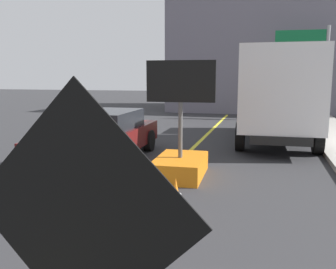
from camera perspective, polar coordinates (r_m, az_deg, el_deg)
lane_center_stripe at (r=5.59m, az=-10.75°, el=-15.70°), size 0.14×36.00×0.01m
roadwork_sign at (r=2.34m, az=-13.53°, el=-12.76°), size 1.63×0.12×2.33m
arrow_board_trailer at (r=8.58m, az=1.93°, el=-3.41°), size 1.60×1.84×2.70m
box_truck at (r=13.44m, az=16.75°, el=6.27°), size 2.70×6.68×3.24m
pickup_car at (r=10.35m, az=-10.31°, el=-0.18°), size 2.14×4.95×1.38m
highway_guide_sign at (r=21.37m, az=21.54°, el=11.35°), size 2.79×0.27×5.00m
far_building_block at (r=27.49m, az=20.35°, el=11.08°), size 17.56×8.57×7.15m
traffic_cone_near_sign at (r=4.25m, az=-7.56°, el=-19.42°), size 0.36×0.36×0.63m
traffic_cone_mid_lane at (r=6.02m, az=1.19°, el=-10.15°), size 0.36×0.36×0.72m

